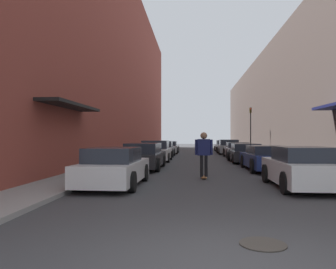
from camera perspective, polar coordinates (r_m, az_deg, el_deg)
The scene contains 19 objects.
ground at distance 24.57m, azimuth 5.47°, elevation -4.27°, with size 113.02×113.02×0.00m, color #38383A.
curb_strip_left at distance 30.02m, azimuth -4.18°, elevation -3.47°, with size 1.80×51.37×0.12m.
curb_strip_right at distance 30.18m, azimuth 14.68°, elevation -3.44°, with size 1.80×51.37×0.12m.
building_row_left at distance 31.20m, azimuth -9.55°, elevation 11.28°, with size 4.90×51.37×15.97m.
building_row_right at distance 30.94m, azimuth 19.97°, elevation 5.31°, with size 4.90×51.37×9.46m.
parked_car_left_0 at distance 11.03m, azimuth -9.35°, elevation -5.68°, with size 1.85×4.13×1.28m.
parked_car_left_1 at distance 16.78m, azimuth -4.21°, elevation -3.84°, with size 1.90×4.76×1.32m.
parked_car_left_2 at distance 22.30m, azimuth -2.10°, elevation -2.94°, with size 2.02×4.24×1.40m.
parked_car_left_3 at distance 27.53m, azimuth -1.05°, elevation -2.56°, with size 2.07×4.17×1.30m.
parked_car_left_4 at distance 32.60m, azimuth 0.06°, elevation -2.26°, with size 2.01×4.74×1.24m.
parked_car_right_0 at distance 11.25m, azimuth 22.35°, elevation -5.43°, with size 1.89×3.97×1.32m.
parked_car_right_1 at distance 16.65m, azimuth 16.66°, elevation -3.97°, with size 1.93×4.58×1.22m.
parked_car_right_2 at distance 21.74m, azimuth 13.29°, elevation -3.20°, with size 1.97×4.48×1.21m.
parked_car_right_3 at distance 26.80m, azimuth 11.91°, elevation -2.65°, with size 1.94×4.32×1.22m.
parked_car_right_4 at distance 32.16m, azimuth 10.47°, elevation -2.17°, with size 2.05×4.55×1.40m.
parked_car_right_5 at distance 37.93m, azimuth 9.70°, elevation -2.00°, with size 2.01×4.18×1.29m.
skateboarder at distance 12.90m, azimuth 6.25°, elevation -2.69°, with size 0.70×0.78×1.81m.
manhole_cover at distance 5.37m, azimuth 16.19°, elevation -17.85°, with size 0.70×0.70×0.02m.
traffic_light at distance 28.38m, azimuth 14.18°, elevation 1.41°, with size 0.16×0.22×4.00m.
Camera 1 is at (-0.49, -3.96, 1.61)m, focal length 35.00 mm.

